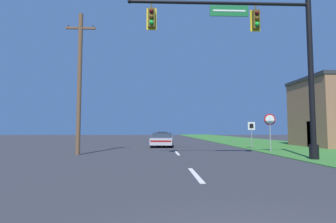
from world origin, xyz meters
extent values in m
cube|color=#38752D|center=(10.50, 30.00, 0.02)|extent=(10.00, 110.00, 0.04)
cube|color=silver|center=(0.00, 6.00, 0.01)|extent=(0.16, 2.80, 0.01)
cube|color=silver|center=(0.00, 14.00, 0.01)|extent=(0.16, 2.80, 0.01)
cube|color=silver|center=(0.00, 22.00, 0.01)|extent=(0.16, 2.80, 0.01)
cube|color=silver|center=(0.00, 30.00, 0.01)|extent=(0.16, 2.80, 0.01)
cube|color=silver|center=(0.00, 38.00, 0.01)|extent=(0.16, 2.80, 0.01)
cube|color=black|center=(11.55, 18.77, 1.10)|extent=(0.10, 1.20, 2.20)
cylinder|color=black|center=(6.40, 10.04, 0.39)|extent=(0.44, 0.44, 0.70)
cylinder|color=black|center=(6.40, 10.04, 4.22)|extent=(0.26, 0.26, 8.36)
cylinder|color=black|center=(1.89, 10.04, 7.80)|extent=(9.03, 0.16, 0.16)
sphere|color=black|center=(-2.63, 10.04, 7.80)|extent=(0.21, 0.21, 0.21)
cube|color=#196B33|center=(2.34, 10.04, 7.40)|extent=(1.94, 0.06, 0.55)
cube|color=white|center=(2.34, 10.00, 7.40)|extent=(1.63, 0.01, 0.08)
cylinder|color=#4C4214|center=(-1.55, 10.04, 7.62)|extent=(0.06, 0.06, 0.35)
cube|color=yellow|center=(-1.55, 10.17, 6.97)|extent=(0.50, 0.03, 1.11)
cube|color=#4C4214|center=(-1.55, 10.04, 6.97)|extent=(0.34, 0.24, 0.95)
sphere|color=#4C0F0C|center=(-1.55, 9.90, 7.26)|extent=(0.22, 0.22, 0.22)
sphere|color=#51380F|center=(-1.55, 9.90, 6.97)|extent=(0.22, 0.22, 0.22)
sphere|color=green|center=(-1.55, 9.90, 6.69)|extent=(0.22, 0.22, 0.22)
cylinder|color=#4C4214|center=(3.69, 10.04, 7.62)|extent=(0.06, 0.06, 0.35)
cube|color=yellow|center=(3.69, 10.17, 6.97)|extent=(0.50, 0.03, 1.11)
cube|color=#4C4214|center=(3.69, 10.04, 6.97)|extent=(0.34, 0.24, 0.95)
sphere|color=#4C0F0C|center=(3.69, 9.90, 7.26)|extent=(0.22, 0.22, 0.22)
sphere|color=#51380F|center=(3.69, 9.90, 6.97)|extent=(0.22, 0.22, 0.22)
sphere|color=green|center=(3.69, 9.90, 6.69)|extent=(0.22, 0.22, 0.22)
cylinder|color=black|center=(0.07, 22.02, 0.32)|extent=(0.22, 0.64, 0.64)
cylinder|color=black|center=(-1.53, 22.13, 0.32)|extent=(0.22, 0.64, 0.64)
cylinder|color=black|center=(-0.13, 19.15, 0.32)|extent=(0.22, 0.64, 0.64)
cylinder|color=black|center=(-1.72, 19.26, 0.32)|extent=(0.22, 0.64, 0.64)
cube|color=#B7B7BC|center=(-0.83, 20.64, 0.50)|extent=(2.11, 4.39, 0.55)
cube|color=#283342|center=(-0.82, 20.74, 0.98)|extent=(1.72, 1.90, 0.42)
cube|color=#B7B7BC|center=(-0.82, 20.74, 1.16)|extent=(1.68, 1.86, 0.06)
cube|color=#B71414|center=(-0.97, 18.54, 0.56)|extent=(1.67, 0.18, 0.14)
cylinder|color=black|center=(0.25, 39.87, 0.32)|extent=(0.22, 0.64, 0.64)
cylinder|color=black|center=(-1.35, 39.87, 0.32)|extent=(0.22, 0.64, 0.64)
cylinder|color=black|center=(0.25, 36.68, 0.32)|extent=(0.22, 0.64, 0.64)
cylinder|color=black|center=(-1.35, 36.68, 0.32)|extent=(0.22, 0.64, 0.64)
cube|color=black|center=(-0.55, 38.28, 0.50)|extent=(1.82, 4.59, 0.55)
cube|color=#283342|center=(-0.55, 38.39, 0.98)|extent=(1.60, 1.93, 0.42)
cube|color=black|center=(-0.55, 38.39, 1.16)|extent=(1.57, 1.89, 0.06)
cube|color=#B71414|center=(-0.55, 36.01, 0.56)|extent=(1.67, 0.06, 0.14)
cylinder|color=gray|center=(6.31, 14.77, 1.14)|extent=(0.07, 0.07, 2.20)
cylinder|color=red|center=(6.31, 14.77, 2.16)|extent=(0.76, 0.04, 0.76)
cylinder|color=white|center=(6.31, 14.74, 2.16)|extent=(0.61, 0.01, 0.61)
cylinder|color=gray|center=(6.00, 17.40, 1.04)|extent=(0.06, 0.06, 2.00)
cube|color=white|center=(6.00, 17.40, 1.77)|extent=(0.55, 0.04, 0.60)
cube|color=black|center=(6.00, 17.38, 1.77)|extent=(0.31, 0.01, 0.34)
cylinder|color=brown|center=(-5.92, 13.17, 4.27)|extent=(0.26, 0.26, 8.54)
cube|color=brown|center=(-5.92, 13.17, 7.64)|extent=(1.80, 0.12, 0.12)
cylinder|color=#333338|center=(-6.67, 13.17, 7.76)|extent=(0.08, 0.08, 0.12)
cylinder|color=#333338|center=(-5.17, 13.17, 7.76)|extent=(0.08, 0.08, 0.12)
camera|label=1|loc=(-1.22, -2.53, 1.44)|focal=28.00mm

